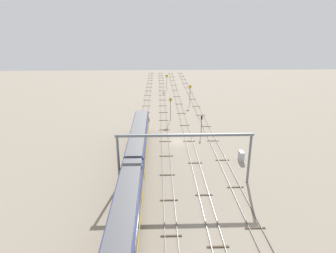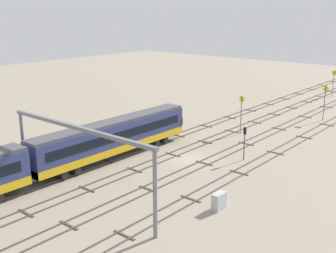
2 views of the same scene
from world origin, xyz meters
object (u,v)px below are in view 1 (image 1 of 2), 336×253
(speed_sign_far_trackside, at_px, (190,92))
(signal_light_trackside_approach, at_px, (201,122))
(speed_sign_near_foreground, at_px, (167,80))
(overhead_gantry, at_px, (185,146))
(speed_sign_mid_trackside, at_px, (170,106))
(relay_cabinet, at_px, (241,156))

(speed_sign_far_trackside, bearing_deg, signal_light_trackside_approach, 179.54)
(speed_sign_near_foreground, xyz_separation_m, signal_light_trackside_approach, (-48.23, -6.14, -0.96))
(overhead_gantry, height_order, signal_light_trackside_approach, overhead_gantry)
(speed_sign_mid_trackside, height_order, speed_sign_far_trackside, speed_sign_far_trackside)
(speed_sign_far_trackside, bearing_deg, relay_cabinet, -172.83)
(overhead_gantry, relative_size, speed_sign_mid_trackside, 3.38)
(speed_sign_mid_trackside, distance_m, signal_light_trackside_approach, 11.70)
(speed_sign_mid_trackside, height_order, relay_cabinet, speed_sign_mid_trackside)
(overhead_gantry, xyz_separation_m, speed_sign_mid_trackside, (30.97, 0.75, -2.34))
(speed_sign_near_foreground, bearing_deg, speed_sign_far_trackside, -164.05)
(speed_sign_mid_trackside, distance_m, speed_sign_far_trackside, 17.47)
(overhead_gantry, distance_m, speed_sign_mid_trackside, 31.07)
(speed_sign_near_foreground, xyz_separation_m, relay_cabinet, (-61.67, -11.31, -2.95))
(signal_light_trackside_approach, distance_m, relay_cabinet, 14.54)
(speed_sign_near_foreground, bearing_deg, overhead_gantry, -179.53)
(speed_sign_near_foreground, height_order, speed_sign_far_trackside, speed_sign_far_trackside)
(overhead_gantry, relative_size, relay_cabinet, 12.11)
(speed_sign_near_foreground, relative_size, relay_cabinet, 3.43)
(signal_light_trackside_approach, xyz_separation_m, relay_cabinet, (-13.45, -5.17, -1.99))
(speed_sign_mid_trackside, bearing_deg, speed_sign_far_trackside, -21.95)
(relay_cabinet, bearing_deg, overhead_gantry, 125.72)
(speed_sign_mid_trackside, relative_size, speed_sign_far_trackside, 0.99)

